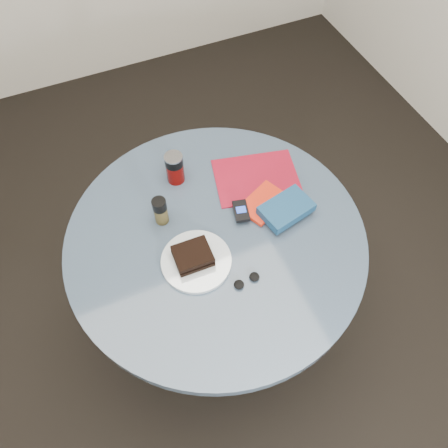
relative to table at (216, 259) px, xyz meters
name	(u,v)px	position (x,y,z in m)	size (l,w,h in m)	color
ground	(218,318)	(0.00, 0.00, -0.59)	(4.00, 4.00, 0.00)	black
table	(216,259)	(0.00, 0.00, 0.00)	(1.00, 1.00, 0.75)	black
plate	(196,261)	(-0.10, -0.07, 0.17)	(0.22, 0.22, 0.01)	silver
sandwich	(193,256)	(-0.10, -0.06, 0.20)	(0.12, 0.10, 0.04)	black
soda_can	(175,168)	(-0.04, 0.28, 0.22)	(0.07, 0.07, 0.12)	#600704
pepper_grinder	(160,211)	(-0.14, 0.13, 0.22)	(0.06, 0.06, 0.11)	#4A401F
magazine	(256,178)	(0.23, 0.16, 0.17)	(0.30, 0.22, 0.01)	maroon
red_book	(264,203)	(0.20, 0.05, 0.18)	(0.16, 0.11, 0.01)	red
novel	(286,209)	(0.25, -0.02, 0.20)	(0.17, 0.11, 0.03)	navy
mp3_player	(241,211)	(0.11, 0.04, 0.19)	(0.07, 0.09, 0.02)	black
headphones	(247,281)	(0.02, -0.20, 0.17)	(0.09, 0.04, 0.02)	black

